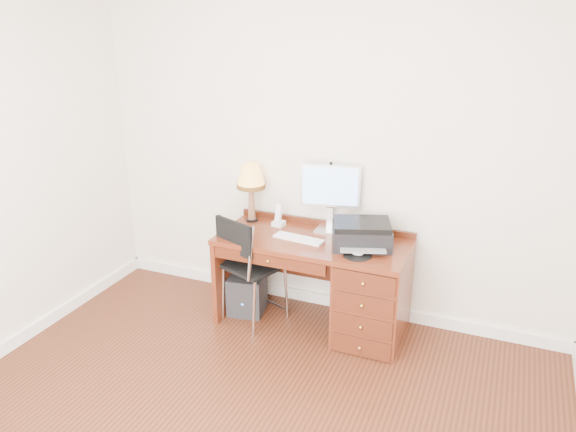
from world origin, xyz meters
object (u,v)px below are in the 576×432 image
at_px(desk, 351,285).
at_px(printer, 361,234).
at_px(phone, 279,219).
at_px(equipment_box, 247,294).
at_px(chair, 250,260).
at_px(monitor, 331,190).
at_px(leg_lamp, 251,180).

height_order(desk, printer, printer).
height_order(phone, equipment_box, phone).
bearing_deg(chair, monitor, 57.80).
relative_size(monitor, phone, 2.84).
bearing_deg(equipment_box, chair, -62.68).
xyz_separation_m(printer, equipment_box, (-0.96, -0.05, -0.68)).
xyz_separation_m(desk, equipment_box, (-0.90, -0.03, -0.25)).
height_order(leg_lamp, chair, leg_lamp).
relative_size(desk, printer, 2.85).
relative_size(printer, equipment_box, 1.57).
xyz_separation_m(leg_lamp, chair, (0.15, -0.35, -0.55)).
distance_m(desk, printer, 0.44).
xyz_separation_m(desk, monitor, (-0.26, 0.24, 0.68)).
xyz_separation_m(monitor, chair, (-0.53, -0.40, -0.53)).
xyz_separation_m(chair, equipment_box, (-0.10, 0.14, -0.39)).
bearing_deg(desk, leg_lamp, 168.88).
relative_size(monitor, chair, 0.59).
bearing_deg(monitor, leg_lamp, 172.67).
bearing_deg(equipment_box, printer, -7.11).
distance_m(printer, chair, 0.92).
bearing_deg(printer, monitor, 127.14).
relative_size(leg_lamp, equipment_box, 1.48).
bearing_deg(equipment_box, monitor, 12.57).
bearing_deg(printer, phone, 150.14).
xyz_separation_m(printer, leg_lamp, (-1.00, 0.16, 0.27)).
bearing_deg(chair, leg_lamp, 133.52).
bearing_deg(desk, monitor, 138.00).
distance_m(leg_lamp, chair, 0.67).
distance_m(chair, equipment_box, 0.43).
bearing_deg(chair, desk, 32.45).
relative_size(desk, equipment_box, 4.47).
bearing_deg(desk, chair, -168.28).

